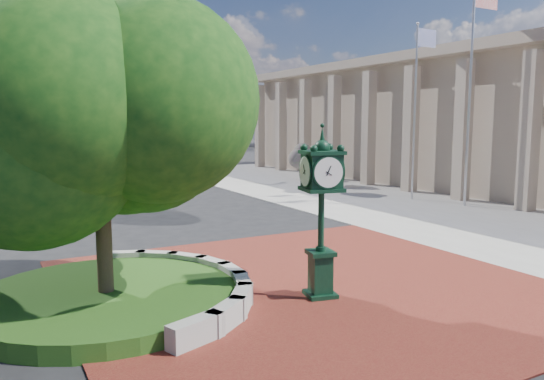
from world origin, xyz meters
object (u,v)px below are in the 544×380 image
(flagpole_b, at_px, (415,110))
(flagpole_a, at_px, (470,91))
(street_lamp_far, at_px, (55,110))
(street_lamp_near, at_px, (161,115))
(parked_car, at_px, (82,162))
(post_clock, at_px, (321,205))

(flagpole_b, bearing_deg, flagpole_a, -76.96)
(flagpole_b, height_order, street_lamp_far, flagpole_b)
(flagpole_a, bearing_deg, street_lamp_far, 112.85)
(flagpole_b, relative_size, street_lamp_far, 1.05)
(flagpole_b, bearing_deg, street_lamp_near, 112.45)
(parked_car, height_order, flagpole_b, flagpole_b)
(parked_car, xyz_separation_m, flagpole_b, (13.00, -28.36, 4.21))
(parked_car, height_order, flagpole_a, flagpole_a)
(post_clock, bearing_deg, parked_car, 89.14)
(parked_car, relative_size, flagpole_b, 0.42)
(street_lamp_near, bearing_deg, parked_car, 119.39)
(street_lamp_near, distance_m, street_lamp_far, 14.70)
(post_clock, height_order, street_lamp_near, street_lamp_near)
(post_clock, distance_m, street_lamp_near, 31.62)
(parked_car, bearing_deg, street_lamp_far, 101.56)
(post_clock, distance_m, parked_car, 39.68)
(street_lamp_far, bearing_deg, flagpole_b, -66.30)
(parked_car, bearing_deg, post_clock, -97.00)
(street_lamp_near, relative_size, street_lamp_far, 0.90)
(street_lamp_far, bearing_deg, street_lamp_near, -64.49)
(parked_car, height_order, street_lamp_far, street_lamp_far)
(parked_car, distance_m, flagpole_b, 31.48)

